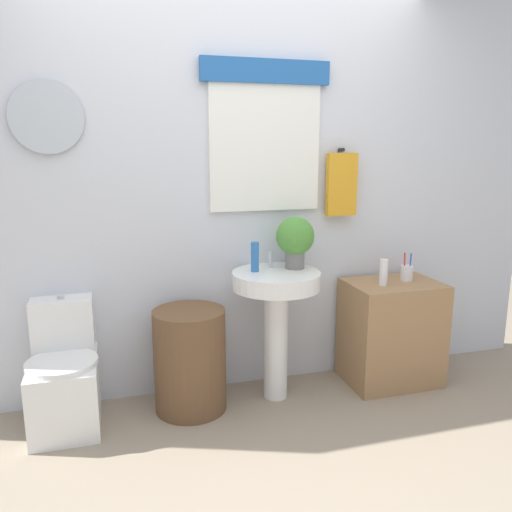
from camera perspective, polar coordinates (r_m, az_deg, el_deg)
name	(u,v)px	position (r m, az deg, el deg)	size (l,w,h in m)	color
ground_plane	(287,485)	(2.62, 3.53, -24.16)	(8.00, 8.00, 0.00)	gray
back_wall	(229,186)	(3.23, -3.08, 7.78)	(4.40, 0.18, 2.60)	silver
toilet	(65,378)	(3.15, -20.54, -12.58)	(0.38, 0.51, 0.72)	white
laundry_hamper	(190,360)	(3.12, -7.37, -11.43)	(0.43, 0.43, 0.62)	brown
pedestal_sink	(276,303)	(3.13, 2.25, -5.24)	(0.54, 0.54, 0.81)	white
faucet	(270,260)	(3.18, 1.60, -0.41)	(0.03, 0.03, 0.10)	silver
wooden_cabinet	(391,332)	(3.55, 14.82, -8.20)	(0.60, 0.44, 0.69)	#9E754C
soap_bottle	(255,257)	(3.07, -0.12, -0.09)	(0.05, 0.05, 0.18)	#2D6BB7
potted_plant	(295,238)	(3.14, 4.38, 1.96)	(0.24, 0.24, 0.32)	slate
lotion_bottle	(384,272)	(3.34, 14.03, -1.77)	(0.05, 0.05, 0.17)	white
toothbrush_cup	(407,273)	(3.51, 16.47, -1.79)	(0.08, 0.08, 0.19)	silver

